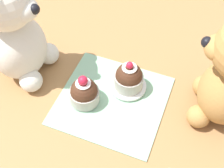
{
  "coord_description": "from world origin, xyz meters",
  "views": [
    {
      "loc": [
        -0.34,
        -0.13,
        0.52
      ],
      "look_at": [
        0.0,
        0.0,
        0.06
      ],
      "focal_mm": 50.0,
      "sensor_mm": 36.0,
      "label": 1
    }
  ],
  "objects_px": {
    "teddy_bear_cream": "(15,32)",
    "cupcake_near_cream_bear": "(84,93)",
    "cupcake_near_tan_bear": "(129,78)",
    "saucer_plate": "(128,86)"
  },
  "relations": [
    {
      "from": "teddy_bear_cream",
      "to": "cupcake_near_tan_bear",
      "type": "relative_size",
      "value": 3.45
    },
    {
      "from": "teddy_bear_cream",
      "to": "cupcake_near_tan_bear",
      "type": "xyz_separation_m",
      "value": [
        0.03,
        -0.22,
        -0.08
      ]
    },
    {
      "from": "teddy_bear_cream",
      "to": "saucer_plate",
      "type": "distance_m",
      "value": 0.25
    },
    {
      "from": "teddy_bear_cream",
      "to": "cupcake_near_cream_bear",
      "type": "xyz_separation_m",
      "value": [
        -0.03,
        -0.15,
        -0.08
      ]
    },
    {
      "from": "saucer_plate",
      "to": "cupcake_near_tan_bear",
      "type": "height_order",
      "value": "cupcake_near_tan_bear"
    },
    {
      "from": "teddy_bear_cream",
      "to": "saucer_plate",
      "type": "bearing_deg",
      "value": -84.17
    },
    {
      "from": "cupcake_near_cream_bear",
      "to": "saucer_plate",
      "type": "xyz_separation_m",
      "value": [
        0.06,
        -0.07,
        -0.02
      ]
    },
    {
      "from": "cupcake_near_cream_bear",
      "to": "saucer_plate",
      "type": "height_order",
      "value": "cupcake_near_cream_bear"
    },
    {
      "from": "saucer_plate",
      "to": "cupcake_near_tan_bear",
      "type": "xyz_separation_m",
      "value": [
        0.0,
        -0.0,
        0.03
      ]
    },
    {
      "from": "teddy_bear_cream",
      "to": "cupcake_near_cream_bear",
      "type": "height_order",
      "value": "teddy_bear_cream"
    }
  ]
}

